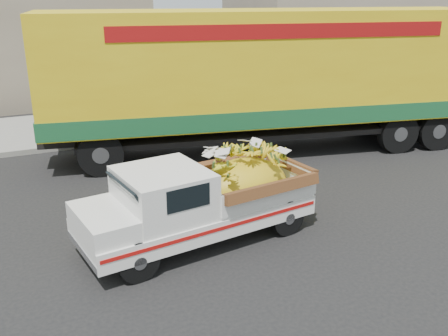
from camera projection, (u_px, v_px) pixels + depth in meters
name	position (u px, v px, depth m)	size (l,w,h in m)	color
ground	(281.00, 218.00, 9.91)	(100.00, 100.00, 0.00)	black
curb	(175.00, 134.00, 15.46)	(60.00, 0.25, 0.15)	gray
sidewalk	(155.00, 119.00, 17.26)	(60.00, 4.00, 0.14)	gray
building_right	(359.00, 15.00, 27.63)	(14.00, 6.00, 6.00)	gray
pickup_truck	(213.00, 196.00, 8.92)	(4.35, 2.10, 1.47)	black
semi_trailer	(268.00, 75.00, 13.39)	(12.08, 4.72, 3.80)	black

